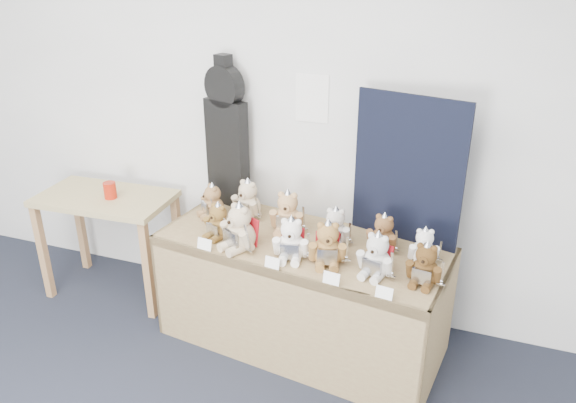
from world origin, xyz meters
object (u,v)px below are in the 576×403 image
(teddy_back_far_left, at_px, (212,202))
(teddy_front_left, at_px, (239,229))
(side_table, at_px, (107,212))
(teddy_front_far_left, at_px, (218,222))
(teddy_front_end, at_px, (425,266))
(teddy_front_right, at_px, (328,245))
(guitar_case, at_px, (227,134))
(teddy_front_centre, at_px, (291,241))
(teddy_back_right, at_px, (383,234))
(display_table, at_px, (297,270))
(teddy_back_end, at_px, (424,247))
(teddy_back_left, at_px, (248,201))
(red_cup, at_px, (110,190))
(teddy_front_far_right, at_px, (377,257))
(teddy_back_centre_left, at_px, (287,213))
(teddy_back_centre_right, at_px, (335,228))

(teddy_back_far_left, bearing_deg, teddy_front_left, -1.68)
(side_table, distance_m, teddy_front_far_left, 1.00)
(teddy_front_left, bearing_deg, teddy_front_end, 26.16)
(teddy_front_right, relative_size, teddy_back_far_left, 1.15)
(guitar_case, bearing_deg, teddy_front_far_left, -55.21)
(teddy_front_centre, bearing_deg, teddy_back_right, 19.32)
(display_table, distance_m, side_table, 1.46)
(teddy_front_end, height_order, teddy_back_end, teddy_front_end)
(guitar_case, height_order, teddy_back_right, guitar_case)
(teddy_front_far_left, xyz_separation_m, teddy_back_left, (0.05, 0.32, 0.02))
(teddy_front_end, relative_size, teddy_back_right, 1.03)
(red_cup, distance_m, teddy_front_far_right, 1.90)
(side_table, xyz_separation_m, teddy_back_far_left, (0.80, 0.05, 0.18))
(teddy_front_far_left, xyz_separation_m, teddy_back_end, (1.20, 0.12, -0.01))
(side_table, bearing_deg, teddy_back_centre_left, -1.76)
(teddy_front_centre, distance_m, teddy_back_end, 0.73)
(red_cup, bearing_deg, teddy_back_left, 8.19)
(teddy_front_right, relative_size, teddy_front_end, 1.10)
(guitar_case, xyz_separation_m, teddy_back_end, (1.35, -0.35, -0.40))
(side_table, bearing_deg, display_table, -8.91)
(display_table, distance_m, teddy_back_far_left, 0.73)
(teddy_back_centre_right, bearing_deg, red_cup, 175.65)
(guitar_case, relative_size, teddy_front_centre, 3.58)
(teddy_front_far_left, relative_size, teddy_back_left, 0.86)
(guitar_case, bearing_deg, teddy_back_end, 2.33)
(teddy_front_left, distance_m, teddy_back_centre_right, 0.56)
(guitar_case, relative_size, teddy_back_centre_left, 3.40)
(teddy_front_far_left, distance_m, teddy_back_right, 0.97)
(guitar_case, height_order, teddy_front_left, guitar_case)
(teddy_front_centre, relative_size, teddy_back_far_left, 1.12)
(guitar_case, bearing_deg, side_table, -144.34)
(teddy_back_centre_right, bearing_deg, teddy_front_far_left, -170.53)
(teddy_front_left, relative_size, teddy_back_end, 1.37)
(teddy_front_far_right, xyz_separation_m, teddy_back_end, (0.22, 0.22, -0.02))
(teddy_front_left, height_order, teddy_front_right, teddy_front_left)
(guitar_case, xyz_separation_m, teddy_front_right, (0.85, -0.55, -0.37))
(teddy_front_centre, distance_m, teddy_front_end, 0.73)
(display_table, bearing_deg, teddy_front_far_right, -8.49)
(teddy_front_centre, xyz_separation_m, teddy_front_far_right, (0.48, -0.01, -0.00))
(teddy_front_end, distance_m, teddy_back_centre_right, 0.61)
(guitar_case, relative_size, teddy_front_left, 3.18)
(display_table, relative_size, teddy_front_end, 6.90)
(teddy_back_right, bearing_deg, teddy_back_left, -177.06)
(teddy_front_right, height_order, teddy_front_far_right, teddy_front_right)
(side_table, distance_m, teddy_back_end, 2.17)
(teddy_front_left, height_order, teddy_front_end, teddy_front_left)
(teddy_back_centre_right, distance_m, teddy_back_right, 0.28)
(red_cup, height_order, teddy_back_centre_left, teddy_back_centre_left)
(side_table, xyz_separation_m, teddy_front_right, (1.67, -0.27, 0.20))
(display_table, xyz_separation_m, teddy_front_far_right, (0.49, -0.14, 0.26))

